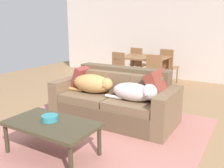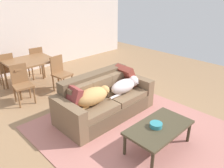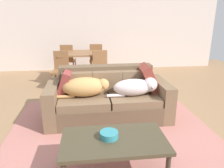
# 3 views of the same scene
# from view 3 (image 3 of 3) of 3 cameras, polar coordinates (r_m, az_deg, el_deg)

# --- Properties ---
(ground_plane) EXTENTS (10.00, 10.00, 0.00)m
(ground_plane) POSITION_cam_3_polar(r_m,az_deg,el_deg) (3.43, -0.80, -11.28)
(ground_plane) COLOR #9D7651
(back_partition) EXTENTS (8.00, 0.12, 2.70)m
(back_partition) POSITION_cam_3_polar(r_m,az_deg,el_deg) (7.00, -4.41, 15.07)
(back_partition) COLOR beige
(back_partition) RESTS_ON ground
(area_rug) EXTENTS (3.10, 3.42, 0.01)m
(area_rug) POSITION_cam_3_polar(r_m,az_deg,el_deg) (2.99, 0.69, -15.90)
(area_rug) COLOR #BB7469
(area_rug) RESTS_ON ground
(couch) EXTENTS (2.03, 0.95, 0.85)m
(couch) POSITION_cam_3_polar(r_m,az_deg,el_deg) (3.62, -1.10, -3.98)
(couch) COLOR brown
(couch) RESTS_ON ground
(dog_on_left_cushion) EXTENTS (0.88, 0.38, 0.31)m
(dog_on_left_cushion) POSITION_cam_3_polar(r_m,az_deg,el_deg) (3.40, -7.13, -0.75)
(dog_on_left_cushion) COLOR tan
(dog_on_left_cushion) RESTS_ON couch
(dog_on_right_cushion) EXTENTS (0.83, 0.34, 0.29)m
(dog_on_right_cushion) POSITION_cam_3_polar(r_m,az_deg,el_deg) (3.44, 6.68, -0.77)
(dog_on_right_cushion) COLOR silver
(dog_on_right_cushion) RESTS_ON couch
(throw_pillow_by_left_arm) EXTENTS (0.27, 0.42, 0.43)m
(throw_pillow_by_left_arm) POSITION_cam_3_polar(r_m,az_deg,el_deg) (3.57, -12.80, 0.28)
(throw_pillow_by_left_arm) COLOR brown
(throw_pillow_by_left_arm) RESTS_ON couch
(throw_pillow_by_right_arm) EXTENTS (0.35, 0.48, 0.49)m
(throw_pillow_by_right_arm) POSITION_cam_3_polar(r_m,az_deg,el_deg) (3.71, 9.91, 1.56)
(throw_pillow_by_right_arm) COLOR brown
(throw_pillow_by_right_arm) RESTS_ON couch
(coffee_table) EXTENTS (1.12, 0.63, 0.42)m
(coffee_table) POSITION_cam_3_polar(r_m,az_deg,el_deg) (2.33, 0.55, -15.63)
(coffee_table) COLOR #453C28
(coffee_table) RESTS_ON ground
(bowl_on_coffee_table) EXTENTS (0.20, 0.20, 0.07)m
(bowl_on_coffee_table) POSITION_cam_3_polar(r_m,az_deg,el_deg) (2.31, -0.81, -13.64)
(bowl_on_coffee_table) COLOR teal
(bowl_on_coffee_table) RESTS_ON coffee_table
(dining_table) EXTENTS (1.13, 0.96, 0.77)m
(dining_table) POSITION_cam_3_polar(r_m,az_deg,el_deg) (5.68, -8.36, 7.73)
(dining_table) COLOR brown
(dining_table) RESTS_ON ground
(dining_chair_near_left) EXTENTS (0.45, 0.45, 0.89)m
(dining_chair_near_left) POSITION_cam_3_polar(r_m,az_deg,el_deg) (5.22, -13.75, 4.19)
(dining_chair_near_left) COLOR brown
(dining_chair_near_left) RESTS_ON ground
(dining_chair_near_right) EXTENTS (0.45, 0.45, 0.90)m
(dining_chair_near_right) POSITION_cam_3_polar(r_m,az_deg,el_deg) (5.14, -3.02, 4.58)
(dining_chair_near_right) COLOR brown
(dining_chair_near_right) RESTS_ON ground
(dining_chair_far_left) EXTENTS (0.44, 0.44, 0.92)m
(dining_chair_far_left) POSITION_cam_3_polar(r_m,az_deg,el_deg) (6.29, -11.91, 6.76)
(dining_chair_far_left) COLOR brown
(dining_chair_far_left) RESTS_ON ground
(dining_chair_far_right) EXTENTS (0.44, 0.44, 0.93)m
(dining_chair_far_right) POSITION_cam_3_polar(r_m,az_deg,el_deg) (6.30, -4.25, 7.11)
(dining_chair_far_right) COLOR brown
(dining_chair_far_right) RESTS_ON ground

